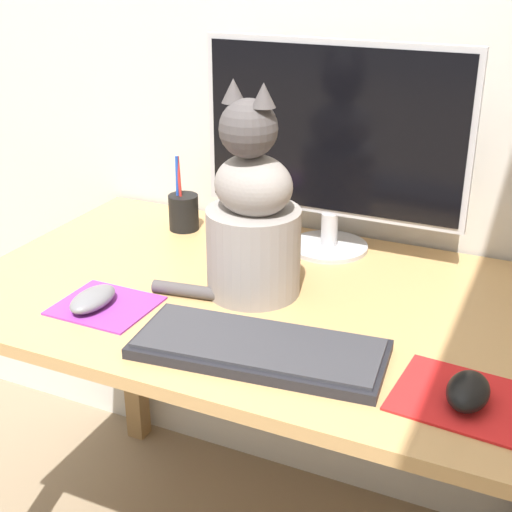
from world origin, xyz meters
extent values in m
cube|color=tan|center=(0.00, 0.00, 0.71)|extent=(1.14, 0.70, 0.02)
cube|color=olive|center=(-0.53, 0.31, 0.35)|extent=(0.05, 0.05, 0.70)
cylinder|color=#B2B2B7|center=(0.05, 0.26, 0.73)|extent=(0.17, 0.17, 0.01)
cylinder|color=#B2B2B7|center=(0.05, 0.26, 0.77)|extent=(0.04, 0.04, 0.07)
cube|color=#B2B2B7|center=(0.05, 0.26, 0.98)|extent=(0.56, 0.02, 0.36)
cube|color=black|center=(0.05, 0.25, 0.98)|extent=(0.54, 0.00, 0.34)
cube|color=black|center=(0.09, -0.20, 0.73)|extent=(0.42, 0.21, 0.02)
cube|color=#333338|center=(0.09, -0.20, 0.74)|extent=(0.41, 0.19, 0.01)
cube|color=purple|center=(-0.24, -0.17, 0.72)|extent=(0.17, 0.15, 0.00)
cube|color=red|center=(0.41, -0.19, 0.72)|extent=(0.20, 0.18, 0.00)
ellipsoid|color=slate|center=(-0.25, -0.19, 0.74)|extent=(0.06, 0.11, 0.03)
ellipsoid|color=black|center=(0.42, -0.20, 0.74)|extent=(0.06, 0.10, 0.04)
cylinder|color=gray|center=(-0.02, 0.00, 0.80)|extent=(0.21, 0.21, 0.17)
ellipsoid|color=gray|center=(-0.02, 0.00, 0.93)|extent=(0.17, 0.16, 0.11)
sphere|color=#474242|center=(-0.02, -0.01, 1.04)|extent=(0.12, 0.12, 0.10)
cone|color=#474242|center=(-0.05, -0.01, 1.10)|extent=(0.05, 0.05, 0.04)
cone|color=#474242|center=(0.01, -0.02, 1.10)|extent=(0.05, 0.05, 0.04)
cylinder|color=#474242|center=(-0.07, -0.07, 0.73)|extent=(0.23, 0.06, 0.02)
cylinder|color=black|center=(-0.30, 0.23, 0.76)|extent=(0.07, 0.07, 0.08)
cylinder|color=#1E47B2|center=(-0.31, 0.22, 0.82)|extent=(0.01, 0.02, 0.14)
cylinder|color=red|center=(-0.30, 0.22, 0.82)|extent=(0.02, 0.03, 0.14)
camera|label=1|loc=(0.50, -1.11, 1.33)|focal=50.00mm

